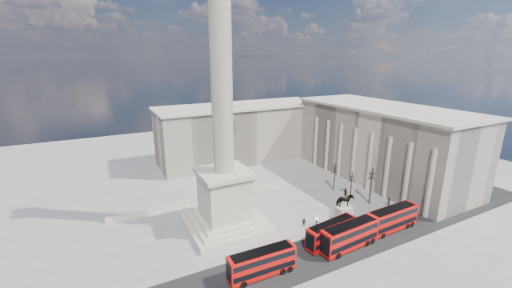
{
  "coord_description": "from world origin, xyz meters",
  "views": [
    {
      "loc": [
        -18.97,
        -44.13,
        30.33
      ],
      "look_at": [
        4.62,
        1.56,
        16.01
      ],
      "focal_mm": 22.0,
      "sensor_mm": 36.0,
      "label": 1
    }
  ],
  "objects": [
    {
      "name": "red_bus_d",
      "position": [
        26.03,
        -10.4,
        2.29
      ],
      "size": [
        10.82,
        2.84,
        4.36
      ],
      "rotation": [
        0.0,
        0.0,
        0.03
      ],
      "color": "red",
      "rests_on": "ground"
    },
    {
      "name": "bare_tree_far",
      "position": [
        28.61,
        8.19,
        5.47
      ],
      "size": [
        1.7,
        1.7,
        6.94
      ],
      "rotation": [
        0.0,
        0.0,
        -0.06
      ],
      "color": "#332319",
      "rests_on": "ground"
    },
    {
      "name": "nelsons_column",
      "position": [
        0.0,
        5.0,
        12.92
      ],
      "size": [
        14.0,
        14.0,
        49.85
      ],
      "color": "beige",
      "rests_on": "ground"
    },
    {
      "name": "red_bus_a",
      "position": [
        -0.6,
        -10.49,
        2.14
      ],
      "size": [
        10.11,
        2.62,
        4.08
      ],
      "rotation": [
        0.0,
        0.0,
        -0.03
      ],
      "color": "red",
      "rests_on": "ground"
    },
    {
      "name": "victorian_lamp",
      "position": [
        9.38,
        -9.73,
        3.79
      ],
      "size": [
        0.55,
        0.55,
        6.44
      ],
      "rotation": [
        0.0,
        0.0,
        -0.07
      ],
      "color": "black",
      "rests_on": "ground"
    },
    {
      "name": "pedestrian_standing",
      "position": [
        33.33,
        -3.46,
        0.94
      ],
      "size": [
        1.08,
        0.94,
        1.88
      ],
      "primitive_type": "imported",
      "rotation": [
        0.0,
        0.0,
        3.42
      ],
      "color": "#242127",
      "rests_on": "ground"
    },
    {
      "name": "building_northeast",
      "position": [
        20.0,
        40.0,
        8.32
      ],
      "size": [
        51.0,
        17.0,
        16.6
      ],
      "color": "beige",
      "rests_on": "ground"
    },
    {
      "name": "balustrade_wall",
      "position": [
        0.0,
        16.0,
        0.55
      ],
      "size": [
        40.0,
        0.6,
        1.1
      ],
      "primitive_type": "cube",
      "color": "beige",
      "rests_on": "ground"
    },
    {
      "name": "bare_tree_near",
      "position": [
        30.82,
        -0.7,
        6.71
      ],
      "size": [
        1.95,
        1.95,
        8.51
      ],
      "rotation": [
        0.0,
        0.0,
        0.09
      ],
      "color": "#332319",
      "rests_on": "ground"
    },
    {
      "name": "building_east",
      "position": [
        45.0,
        10.0,
        9.32
      ],
      "size": [
        19.0,
        46.0,
        18.6
      ],
      "color": "beige",
      "rests_on": "ground"
    },
    {
      "name": "red_bus_b",
      "position": [
        13.5,
        -8.81,
        2.11
      ],
      "size": [
        10.11,
        3.44,
        4.02
      ],
      "rotation": [
        0.0,
        0.0,
        0.12
      ],
      "color": "red",
      "rests_on": "ground"
    },
    {
      "name": "pedestrian_walking",
      "position": [
        20.24,
        -2.75,
        0.87
      ],
      "size": [
        0.67,
        0.47,
        1.74
      ],
      "primitive_type": "imported",
      "rotation": [
        0.0,
        0.0,
        -0.08
      ],
      "color": "#242127",
      "rests_on": "ground"
    },
    {
      "name": "ground",
      "position": [
        0.0,
        0.0,
        0.0
      ],
      "size": [
        180.0,
        180.0,
        0.0
      ],
      "primitive_type": "plane",
      "color": "gray",
      "rests_on": "ground"
    },
    {
      "name": "equestrian_statue",
      "position": [
        18.97,
        -5.58,
        2.67
      ],
      "size": [
        3.68,
        2.76,
        7.75
      ],
      "color": "beige",
      "rests_on": "ground"
    },
    {
      "name": "red_bus_c",
      "position": [
        15.29,
        -11.1,
        2.31
      ],
      "size": [
        11.01,
        3.21,
        4.41
      ],
      "rotation": [
        0.0,
        0.0,
        0.06
      ],
      "color": "red",
      "rests_on": "ground"
    },
    {
      "name": "asphalt_road",
      "position": [
        5.0,
        -10.0,
        0.0
      ],
      "size": [
        120.0,
        9.0,
        0.01
      ],
      "primitive_type": "cube",
      "color": "#242424",
      "rests_on": "ground"
    },
    {
      "name": "pedestrian_crossing",
      "position": [
        12.79,
        -2.06,
        0.85
      ],
      "size": [
        1.03,
        0.95,
        1.7
      ],
      "primitive_type": "imported",
      "rotation": [
        0.0,
        0.0,
        2.46
      ],
      "color": "#242127",
      "rests_on": "ground"
    },
    {
      "name": "bare_tree_mid",
      "position": [
        29.0,
        3.06,
        5.03
      ],
      "size": [
        1.68,
        1.68,
        6.38
      ],
      "rotation": [
        0.0,
        0.0,
        -0.39
      ],
      "color": "#332319",
      "rests_on": "ground"
    }
  ]
}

